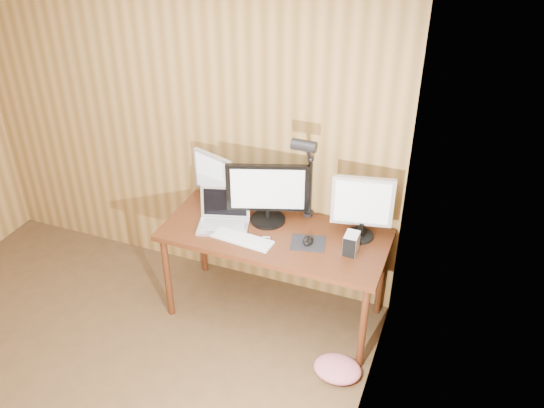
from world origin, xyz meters
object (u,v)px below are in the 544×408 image
Objects in this scene: monitor_center at (268,192)px; phone at (266,241)px; keyboard at (242,239)px; mouse at (308,241)px; speaker at (361,229)px; desk_lamp at (307,167)px; monitor_right at (362,206)px; laptop at (224,216)px; monitor_left at (214,178)px; hard_drive at (351,243)px; desk at (278,241)px.

monitor_center is 0.36m from phone.
keyboard is 0.46m from mouse.
speaker is (0.32, 0.21, 0.04)m from mouse.
mouse is at bearing 21.74° from keyboard.
desk_lamp is (-0.11, 0.25, 0.43)m from mouse.
monitor_right is at bearing -15.67° from monitor_center.
speaker is at bearing -5.16° from laptop.
monitor_left is 3.38× the size of speaker.
desk_lamp is (0.33, 0.38, 0.44)m from keyboard.
hard_drive is at bearing -32.37° from monitor_center.
phone is at bearing -33.20° from laptop.
laptop reaches higher than desk.
laptop reaches higher than speaker.
mouse is at bearing -178.46° from hard_drive.
monitor_right reaches higher than keyboard.
phone is at bearing 177.03° from mouse.
mouse reaches higher than phone.
monitor_left is 0.57m from keyboard.
hard_drive is 0.59m from phone.
speaker is 0.58m from desk_lamp.
keyboard is (-0.18, -0.23, 0.13)m from desk.
desk is 3.38× the size of monitor_right.
laptop is 3.60× the size of phone.
desk is 3.83× the size of monitor_left.
speaker is at bearing 13.54° from monitor_right.
phone is (0.08, -0.26, -0.23)m from monitor_center.
speaker reaches higher than mouse.
desk is 11.21× the size of hard_drive.
monitor_center is 0.78× the size of desk_lamp.
monitor_right is at bearing -154.99° from speaker.
monitor_center is at bearing 9.85° from monitor_left.
desk is 0.32m from mouse.
mouse is (-0.31, -0.20, -0.23)m from monitor_right.
phone is at bearing -95.10° from desk.
monitor_right reaches higher than laptop.
desk_lamp is (0.54, 0.23, 0.39)m from laptop.
monitor_center reaches higher than mouse.
monitor_center reaches higher than laptop.
monitor_center is 1.27× the size of keyboard.
monitor_right is at bearing -5.31° from laptop.
laptop is at bearing 179.29° from monitor_right.
desk_lamp reaches higher than monitor_center.
monitor_right is (1.13, -0.04, 0.03)m from monitor_left.
monitor_right is 0.70m from phone.
speaker is (0.02, 0.20, -0.01)m from hard_drive.
keyboard is 0.62× the size of desk_lamp.
desk is at bearing 178.00° from monitor_right.
phone reaches higher than desk.
phone is at bearing -153.49° from speaker.
monitor_center is 1.36× the size of monitor_left.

